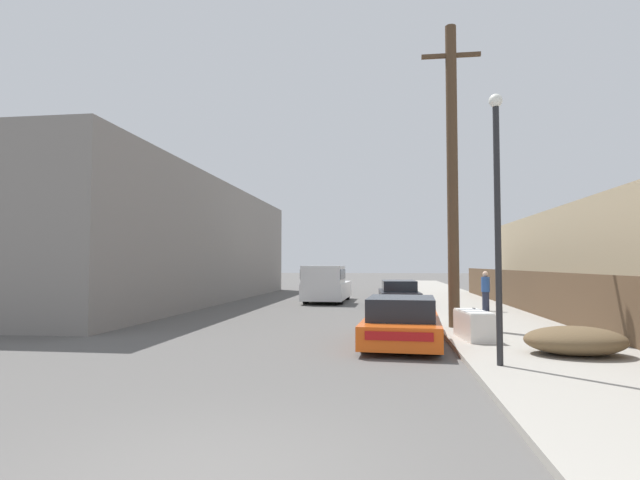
{
  "coord_description": "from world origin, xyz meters",
  "views": [
    {
      "loc": [
        1.63,
        -4.47,
        2.03
      ],
      "look_at": [
        -0.62,
        12.51,
        2.86
      ],
      "focal_mm": 28.0,
      "sensor_mm": 36.0,
      "label": 1
    }
  ],
  "objects": [
    {
      "name": "pedestrian",
      "position": [
        5.68,
        16.76,
        0.95
      ],
      "size": [
        0.34,
        0.34,
        1.62
      ],
      "color": "#282D42",
      "rests_on": "sidewalk_curb"
    },
    {
      "name": "utility_pole",
      "position": [
        3.68,
        11.15,
        4.88
      ],
      "size": [
        1.8,
        0.34,
        9.34
      ],
      "color": "#4C3826",
      "rests_on": "sidewalk_curb"
    },
    {
      "name": "discarded_fridge",
      "position": [
        3.84,
        8.77,
        0.48
      ],
      "size": [
        0.8,
        1.68,
        0.75
      ],
      "rotation": [
        0.0,
        0.0,
        0.12
      ],
      "color": "silver",
      "rests_on": "sidewalk_curb"
    },
    {
      "name": "car_parked_mid",
      "position": [
        2.21,
        19.54,
        0.6
      ],
      "size": [
        1.95,
        4.52,
        1.26
      ],
      "rotation": [
        0.0,
        0.0,
        0.04
      ],
      "color": "black",
      "rests_on": "ground"
    },
    {
      "name": "building_right_house",
      "position": [
        12.52,
        20.3,
        2.35
      ],
      "size": [
        6.0,
        23.4,
        4.69
      ],
      "primitive_type": "cube",
      "color": "tan",
      "rests_on": "ground"
    },
    {
      "name": "brush_pile",
      "position": [
        5.58,
        6.75,
        0.42
      ],
      "size": [
        2.07,
        1.5,
        0.6
      ],
      "color": "brown",
      "rests_on": "sidewalk_curb"
    },
    {
      "name": "sidewalk_curb",
      "position": [
        5.3,
        23.5,
        0.06
      ],
      "size": [
        4.2,
        63.0,
        0.12
      ],
      "primitive_type": "cube",
      "color": "#9E998E",
      "rests_on": "ground"
    },
    {
      "name": "street_lamp",
      "position": [
        3.76,
        5.4,
        3.11
      ],
      "size": [
        0.26,
        0.26,
        5.21
      ],
      "color": "#232326",
      "rests_on": "sidewalk_curb"
    },
    {
      "name": "parked_sports_car_red",
      "position": [
        2.02,
        8.38,
        0.56
      ],
      "size": [
        2.12,
        4.54,
        1.22
      ],
      "rotation": [
        0.0,
        0.0,
        -0.06
      ],
      "color": "#E05114",
      "rests_on": "ground"
    },
    {
      "name": "pickup_truck",
      "position": [
        -1.53,
        21.89,
        0.96
      ],
      "size": [
        2.2,
        5.55,
        1.94
      ],
      "rotation": [
        0.0,
        0.0,
        3.12
      ],
      "color": "silver",
      "rests_on": "ground"
    },
    {
      "name": "building_left_block",
      "position": [
        -10.15,
        21.57,
        3.17
      ],
      "size": [
        7.0,
        25.97,
        6.34
      ],
      "primitive_type": "cube",
      "color": "gray",
      "rests_on": "ground"
    },
    {
      "name": "wooden_fence",
      "position": [
        7.25,
        14.94,
        0.94
      ],
      "size": [
        0.08,
        31.13,
        1.64
      ],
      "primitive_type": "cube",
      "color": "brown",
      "rests_on": "sidewalk_curb"
    }
  ]
}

